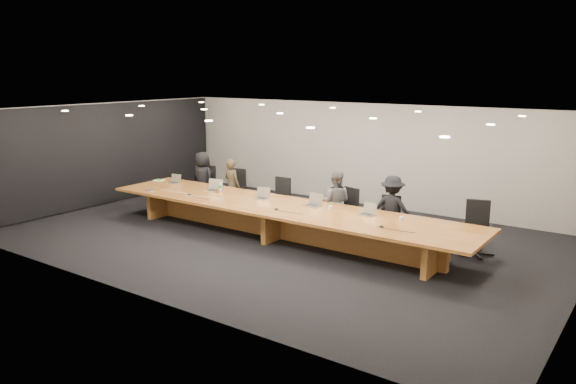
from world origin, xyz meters
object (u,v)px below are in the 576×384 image
object	(u,v)px
chair_far_left	(204,186)
water_bottle	(220,187)
chair_left	(234,190)
laptop_e	(367,209)
laptop_b	(214,185)
amber_mug	(218,191)
person_c	(336,202)
person_a	(203,179)
mic_right	(381,226)
chair_mid_left	(279,198)
chair_mid_right	(345,210)
mic_center	(276,209)
laptop_a	(174,179)
mic_left	(189,195)
laptop_c	(261,193)
person_d	(392,209)
paper_cup_near	(330,208)
conference_table	(280,215)
chair_far_right	(477,228)
chair_right	(389,219)
laptop_d	(312,200)
av_box	(150,190)
paper_cup_far	(401,219)
person_b	(232,186)

from	to	relation	value
chair_far_left	water_bottle	distance (m)	1.70
chair_left	laptop_e	distance (m)	4.55
laptop_b	amber_mug	size ratio (longest dim) A/B	3.86
person_c	laptop_b	xyz separation A→B (m)	(-2.98, -0.85, 0.18)
person_a	mic_right	xyz separation A→B (m)	(6.13, -1.55, 0.01)
chair_far_left	chair_mid_left	distance (m)	2.44
chair_mid_right	mic_center	bearing A→B (deg)	-103.54
mic_center	laptop_a	bearing A→B (deg)	169.22
chair_left	mic_left	size ratio (longest dim) A/B	8.62
chair_left	laptop_c	size ratio (longest dim) A/B	3.40
person_d	paper_cup_near	world-z (taller)	person_d
conference_table	chair_far_right	size ratio (longest dim) A/B	7.96
chair_right	person_a	xyz separation A→B (m)	(-5.60, 0.07, 0.24)
laptop_b	laptop_d	bearing A→B (deg)	-17.13
laptop_a	av_box	xyz separation A→B (m)	(0.24, -1.03, -0.10)
chair_mid_right	paper_cup_near	xyz separation A→B (m)	(0.15, -0.91, 0.27)
chair_left	paper_cup_far	bearing A→B (deg)	-24.77
mic_left	chair_mid_right	bearing A→B (deg)	25.93
chair_left	laptop_e	world-z (taller)	chair_left
chair_mid_left	paper_cup_far	size ratio (longest dim) A/B	12.66
chair_far_left	paper_cup_far	distance (m)	6.25
laptop_a	water_bottle	size ratio (longest dim) A/B	1.22
chair_far_right	amber_mug	distance (m)	6.04
laptop_a	paper_cup_near	size ratio (longest dim) A/B	3.43
chair_mid_right	paper_cup_near	bearing A→B (deg)	-66.83
chair_left	person_c	size ratio (longest dim) A/B	0.79
conference_table	laptop_e	xyz separation A→B (m)	(1.95, 0.34, 0.36)
laptop_e	paper_cup_near	size ratio (longest dim) A/B	3.67
chair_far_right	person_c	bearing A→B (deg)	167.02
person_d	laptop_b	size ratio (longest dim) A/B	3.91
chair_right	laptop_a	size ratio (longest dim) A/B	3.37
laptop_e	mic_left	bearing A→B (deg)	-159.70
laptop_e	mic_center	xyz separation A→B (m)	(-1.80, -0.68, -0.11)
chair_left	water_bottle	xyz separation A→B (m)	(0.42, -1.01, 0.31)
water_bottle	amber_mug	bearing A→B (deg)	-71.90
chair_right	laptop_e	world-z (taller)	chair_right
chair_far_right	laptop_b	size ratio (longest dim) A/B	3.04
conference_table	person_d	distance (m)	2.45
chair_mid_left	laptop_b	world-z (taller)	chair_mid_left
laptop_c	chair_mid_right	bearing A→B (deg)	18.59
chair_mid_left	person_a	distance (m)	2.52
person_b	av_box	size ratio (longest dim) A/B	7.80
chair_mid_right	av_box	xyz separation A→B (m)	(-4.49, -1.83, 0.24)
conference_table	person_b	distance (m)	2.65
chair_right	laptop_a	world-z (taller)	chair_right
chair_far_right	person_c	world-z (taller)	person_c
person_d	mic_left	distance (m)	4.78
person_b	paper_cup_far	distance (m)	5.16
person_b	chair_far_left	bearing A→B (deg)	5.07
chair_mid_left	person_c	distance (m)	1.79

